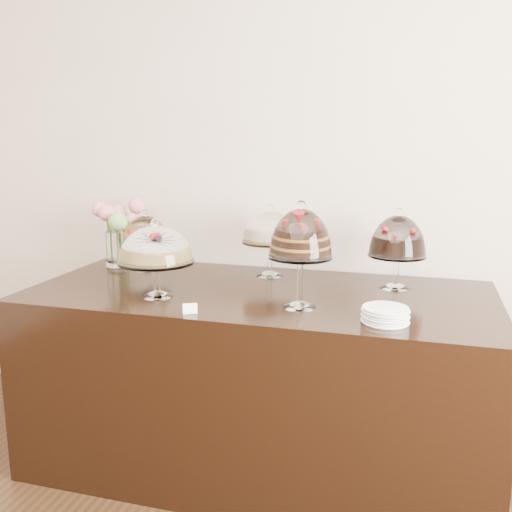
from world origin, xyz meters
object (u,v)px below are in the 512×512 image
(cake_stand_cheesecake, at_px, (270,230))
(plate_stack, at_px, (385,315))
(cake_stand_choco_layer, at_px, (301,238))
(cake_stand_fruit_tart, at_px, (146,233))
(display_counter, at_px, (259,378))
(flower_vase, at_px, (116,224))
(cake_stand_dark_choco, at_px, (398,240))
(cake_stand_sugar_sponge, at_px, (156,248))

(cake_stand_cheesecake, distance_m, plate_stack, 0.92)
(cake_stand_choco_layer, xyz_separation_m, cake_stand_fruit_tart, (-0.96, 0.46, -0.10))
(display_counter, xyz_separation_m, plate_stack, (0.61, -0.32, 0.48))
(cake_stand_choco_layer, height_order, cake_stand_fruit_tart, cake_stand_choco_layer)
(display_counter, relative_size, flower_vase, 5.73)
(cake_stand_choco_layer, bearing_deg, cake_stand_dark_choco, 48.84)
(display_counter, distance_m, cake_stand_cheesecake, 0.76)
(plate_stack, bearing_deg, cake_stand_sugar_sponge, 174.64)
(cake_stand_choco_layer, bearing_deg, cake_stand_cheesecake, 117.53)
(cake_stand_sugar_sponge, relative_size, cake_stand_fruit_tart, 1.08)
(cake_stand_choco_layer, xyz_separation_m, flower_vase, (-1.16, 0.50, -0.07))
(flower_vase, bearing_deg, display_counter, -17.67)
(cake_stand_fruit_tart, relative_size, flower_vase, 0.88)
(cake_stand_sugar_sponge, distance_m, flower_vase, 0.71)
(cake_stand_cheesecake, distance_m, flower_vase, 0.89)
(cake_stand_choco_layer, distance_m, flower_vase, 1.26)
(plate_stack, bearing_deg, cake_stand_dark_choco, 88.51)
(display_counter, relative_size, plate_stack, 11.85)
(cake_stand_sugar_sponge, bearing_deg, cake_stand_choco_layer, 1.24)
(cake_stand_choco_layer, distance_m, cake_stand_cheesecake, 0.58)
(cake_stand_cheesecake, height_order, flower_vase, same)
(display_counter, distance_m, cake_stand_choco_layer, 0.82)
(cake_stand_sugar_sponge, relative_size, plate_stack, 1.96)
(cake_stand_dark_choco, bearing_deg, display_counter, -159.75)
(cake_stand_cheesecake, bearing_deg, cake_stand_choco_layer, -62.47)
(plate_stack, bearing_deg, flower_vase, 158.18)
(cake_stand_cheesecake, bearing_deg, cake_stand_fruit_tart, -175.55)
(cake_stand_cheesecake, height_order, cake_stand_dark_choco, cake_stand_dark_choco)
(display_counter, bearing_deg, plate_stack, -27.61)
(flower_vase, bearing_deg, cake_stand_choco_layer, -23.35)
(display_counter, relative_size, cake_stand_cheesecake, 5.73)
(cake_stand_sugar_sponge, distance_m, cake_stand_fruit_tart, 0.56)
(display_counter, bearing_deg, cake_stand_choco_layer, -40.69)
(cake_stand_sugar_sponge, height_order, plate_stack, cake_stand_sugar_sponge)
(display_counter, distance_m, cake_stand_sugar_sponge, 0.83)
(cake_stand_sugar_sponge, xyz_separation_m, cake_stand_fruit_tart, (-0.29, 0.48, -0.02))
(display_counter, height_order, cake_stand_choco_layer, cake_stand_choco_layer)
(plate_stack, bearing_deg, display_counter, 152.39)
(display_counter, height_order, flower_vase, flower_vase)
(cake_stand_sugar_sponge, relative_size, flower_vase, 0.95)
(cake_stand_cheesecake, bearing_deg, plate_stack, -44.47)
(cake_stand_dark_choco, relative_size, cake_stand_fruit_tart, 1.17)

